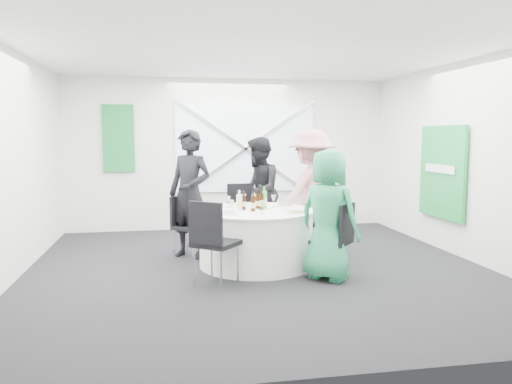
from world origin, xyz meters
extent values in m
plane|color=black|center=(0.00, 0.00, 0.00)|extent=(6.00, 6.00, 0.00)
plane|color=white|center=(0.00, 0.00, 2.80)|extent=(6.00, 6.00, 0.00)
plane|color=white|center=(0.00, 3.00, 1.40)|extent=(6.00, 0.00, 6.00)
plane|color=white|center=(0.00, -3.00, 1.40)|extent=(6.00, 0.00, 6.00)
plane|color=white|center=(-3.00, 0.00, 1.40)|extent=(0.00, 6.00, 6.00)
plane|color=white|center=(3.00, 0.00, 1.40)|extent=(0.00, 6.00, 6.00)
cube|color=silver|center=(0.30, 2.96, 1.50)|extent=(2.60, 0.03, 1.60)
cube|color=silver|center=(0.30, 2.92, 1.50)|extent=(2.63, 0.05, 1.84)
cube|color=silver|center=(0.30, 2.92, 1.50)|extent=(2.63, 0.05, 1.84)
cube|color=#156D39|center=(-2.00, 2.95, 1.70)|extent=(0.55, 0.04, 1.20)
cube|color=#1A923B|center=(2.94, 0.60, 1.20)|extent=(0.05, 1.20, 1.40)
cylinder|color=white|center=(0.00, 0.20, 0.37)|extent=(1.52, 1.52, 0.74)
cylinder|color=white|center=(0.00, 0.20, 0.75)|extent=(1.56, 1.56, 0.02)
cube|color=black|center=(-0.01, 1.27, 0.48)|extent=(0.46, 0.46, 0.05)
cube|color=black|center=(-0.02, 1.48, 0.75)|extent=(0.43, 0.05, 0.48)
cylinder|color=silver|center=(0.17, 1.45, 0.23)|extent=(0.02, 0.02, 0.46)
cylinder|color=silver|center=(-0.20, 1.45, 0.23)|extent=(0.02, 0.02, 0.46)
cylinder|color=silver|center=(0.17, 1.09, 0.23)|extent=(0.02, 0.02, 0.46)
cylinder|color=silver|center=(-0.19, 1.08, 0.23)|extent=(0.02, 0.02, 0.46)
cube|color=black|center=(-0.86, 0.87, 0.43)|extent=(0.56, 0.56, 0.05)
cube|color=black|center=(-1.01, 0.99, 0.66)|extent=(0.26, 0.32, 0.43)
cylinder|color=silver|center=(-0.89, 1.10, 0.20)|extent=(0.02, 0.02, 0.41)
cylinder|color=silver|center=(-1.08, 0.84, 0.20)|extent=(0.02, 0.02, 0.41)
cylinder|color=silver|center=(-0.63, 0.90, 0.20)|extent=(0.02, 0.02, 0.41)
cylinder|color=silver|center=(-0.83, 0.64, 0.20)|extent=(0.02, 0.02, 0.41)
cube|color=black|center=(1.06, 0.61, 0.48)|extent=(0.57, 0.57, 0.05)
cube|color=black|center=(1.25, 0.69, 0.74)|extent=(0.19, 0.41, 0.48)
cylinder|color=silver|center=(1.29, 0.51, 0.23)|extent=(0.02, 0.02, 0.45)
cylinder|color=silver|center=(1.16, 0.84, 0.23)|extent=(0.02, 0.02, 0.45)
cylinder|color=silver|center=(0.95, 0.38, 0.23)|extent=(0.02, 0.02, 0.45)
cylinder|color=silver|center=(0.82, 0.71, 0.23)|extent=(0.02, 0.02, 0.45)
cube|color=black|center=(0.81, -0.54, 0.45)|extent=(0.60, 0.60, 0.05)
cube|color=black|center=(0.95, -0.68, 0.71)|extent=(0.30, 0.32, 0.45)
cylinder|color=silver|center=(0.82, -0.79, 0.22)|extent=(0.02, 0.02, 0.43)
cylinder|color=silver|center=(1.05, -0.53, 0.22)|extent=(0.02, 0.02, 0.43)
cylinder|color=silver|center=(0.56, -0.55, 0.22)|extent=(0.02, 0.02, 0.43)
cylinder|color=silver|center=(0.80, -0.30, 0.22)|extent=(0.02, 0.02, 0.43)
cube|color=black|center=(-0.62, -0.58, 0.49)|extent=(0.64, 0.64, 0.05)
cube|color=black|center=(-0.75, -0.75, 0.76)|extent=(0.37, 0.31, 0.49)
cylinder|color=silver|center=(-0.88, -0.61, 0.23)|extent=(0.02, 0.02, 0.47)
cylinder|color=silver|center=(-0.59, -0.84, 0.23)|extent=(0.02, 0.02, 0.47)
cylinder|color=silver|center=(-0.65, -0.32, 0.23)|extent=(0.02, 0.02, 0.47)
cylinder|color=silver|center=(-0.36, -0.55, 0.23)|extent=(0.02, 0.02, 0.47)
imported|color=black|center=(-0.85, 0.84, 0.92)|extent=(0.80, 0.75, 1.84)
imported|color=black|center=(0.26, 1.44, 0.86)|extent=(0.63, 0.92, 1.73)
imported|color=#BB797B|center=(0.91, 0.67, 0.92)|extent=(1.31, 1.04, 1.84)
imported|color=#27925B|center=(0.74, -0.60, 0.80)|extent=(0.90, 0.92, 1.59)
cylinder|color=white|center=(-0.07, 0.77, 0.77)|extent=(0.27, 0.27, 0.01)
cylinder|color=white|center=(-0.40, 0.51, 0.77)|extent=(0.29, 0.29, 0.01)
cylinder|color=white|center=(0.46, 0.47, 0.77)|extent=(0.27, 0.27, 0.01)
cylinder|color=#879651|center=(0.46, 0.47, 0.79)|extent=(0.17, 0.17, 0.02)
cylinder|color=white|center=(0.45, -0.17, 0.77)|extent=(0.29, 0.29, 0.01)
cylinder|color=#879651|center=(0.45, -0.17, 0.79)|extent=(0.19, 0.19, 0.02)
cylinder|color=white|center=(-0.41, -0.11, 0.77)|extent=(0.25, 0.25, 0.01)
cube|color=white|center=(-0.45, -0.12, 0.80)|extent=(0.19, 0.14, 0.05)
cylinder|color=#351A09|center=(-0.16, 0.24, 0.86)|extent=(0.06, 0.06, 0.19)
cylinder|color=#351A09|center=(-0.16, 0.24, 0.98)|extent=(0.02, 0.02, 0.06)
cylinder|color=#EDCB7D|center=(-0.16, 0.24, 0.84)|extent=(0.06, 0.06, 0.07)
cylinder|color=#351A09|center=(0.04, 0.30, 0.85)|extent=(0.06, 0.06, 0.19)
cylinder|color=#351A09|center=(0.04, 0.30, 0.98)|extent=(0.02, 0.02, 0.06)
cylinder|color=#EDCB7D|center=(0.04, 0.30, 0.83)|extent=(0.06, 0.06, 0.06)
cylinder|color=#351A09|center=(0.07, 0.18, 0.87)|extent=(0.06, 0.06, 0.22)
cylinder|color=#351A09|center=(0.07, 0.18, 1.01)|extent=(0.02, 0.02, 0.06)
cylinder|color=#EDCB7D|center=(0.07, 0.18, 0.85)|extent=(0.06, 0.06, 0.08)
cylinder|color=#351A09|center=(-0.06, 0.08, 0.86)|extent=(0.06, 0.06, 0.20)
cylinder|color=#351A09|center=(-0.06, 0.08, 0.99)|extent=(0.02, 0.02, 0.06)
cylinder|color=#EDCB7D|center=(-0.06, 0.08, 0.84)|extent=(0.06, 0.06, 0.07)
cylinder|color=green|center=(0.13, 0.29, 0.88)|extent=(0.08, 0.08, 0.24)
cylinder|color=green|center=(0.13, 0.29, 1.03)|extent=(0.03, 0.03, 0.06)
cylinder|color=#EDCB7D|center=(0.13, 0.29, 0.86)|extent=(0.08, 0.08, 0.08)
cylinder|color=silver|center=(-0.23, 0.21, 0.86)|extent=(0.08, 0.08, 0.21)
cylinder|color=silver|center=(-0.23, 0.21, 1.00)|extent=(0.03, 0.03, 0.06)
cylinder|color=#EDCB7D|center=(-0.23, 0.21, 0.84)|extent=(0.08, 0.08, 0.07)
cylinder|color=white|center=(0.28, 0.40, 0.76)|extent=(0.06, 0.06, 0.00)
cylinder|color=white|center=(0.28, 0.40, 0.81)|extent=(0.01, 0.01, 0.10)
cone|color=white|center=(0.28, 0.40, 0.89)|extent=(0.07, 0.07, 0.08)
cylinder|color=white|center=(0.40, 0.15, 0.76)|extent=(0.06, 0.06, 0.00)
cylinder|color=white|center=(0.40, 0.15, 0.81)|extent=(0.01, 0.01, 0.10)
cone|color=white|center=(0.40, 0.15, 0.89)|extent=(0.07, 0.07, 0.08)
cylinder|color=white|center=(0.04, 0.56, 0.76)|extent=(0.06, 0.06, 0.00)
cylinder|color=white|center=(0.04, 0.56, 0.81)|extent=(0.01, 0.01, 0.10)
cone|color=white|center=(0.04, 0.56, 0.89)|extent=(0.07, 0.07, 0.08)
cylinder|color=white|center=(-0.36, -0.04, 0.76)|extent=(0.06, 0.06, 0.00)
cylinder|color=white|center=(-0.36, -0.04, 0.81)|extent=(0.01, 0.01, 0.10)
cone|color=white|center=(-0.36, -0.04, 0.89)|extent=(0.07, 0.07, 0.08)
cylinder|color=white|center=(-0.35, 0.36, 0.76)|extent=(0.06, 0.06, 0.00)
cylinder|color=white|center=(-0.35, 0.36, 0.81)|extent=(0.01, 0.01, 0.10)
cone|color=white|center=(-0.35, 0.36, 0.89)|extent=(0.07, 0.07, 0.08)
cylinder|color=white|center=(-0.11, 0.56, 0.76)|extent=(0.06, 0.06, 0.00)
cylinder|color=white|center=(-0.11, 0.56, 0.81)|extent=(0.01, 0.01, 0.10)
cone|color=white|center=(-0.11, 0.56, 0.89)|extent=(0.07, 0.07, 0.08)
cylinder|color=white|center=(0.01, -0.14, 0.76)|extent=(0.06, 0.06, 0.00)
cylinder|color=white|center=(0.01, -0.14, 0.81)|extent=(0.01, 0.01, 0.10)
cone|color=white|center=(0.01, -0.14, 0.89)|extent=(0.07, 0.07, 0.08)
cube|color=silver|center=(0.15, 0.76, 0.76)|extent=(0.15, 0.02, 0.01)
cube|color=silver|center=(-0.18, 0.75, 0.76)|extent=(0.15, 0.02, 0.01)
cube|color=silver|center=(0.55, 0.36, 0.76)|extent=(0.09, 0.13, 0.01)
cube|color=silver|center=(0.42, 0.59, 0.76)|extent=(0.08, 0.14, 0.01)
cube|color=silver|center=(-0.55, 0.03, 0.76)|extent=(0.10, 0.13, 0.01)
cube|color=silver|center=(-0.31, -0.28, 0.76)|extent=(0.11, 0.12, 0.01)
cube|color=silver|center=(-0.37, 0.64, 0.76)|extent=(0.09, 0.13, 0.01)
cube|color=silver|center=(-0.57, 0.30, 0.76)|extent=(0.08, 0.14, 0.01)
cube|color=silver|center=(0.34, -0.26, 0.76)|extent=(0.10, 0.13, 0.01)
cube|color=silver|center=(0.55, 0.03, 0.76)|extent=(0.10, 0.13, 0.01)
camera|label=1|loc=(-1.19, -6.31, 1.75)|focal=35.00mm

